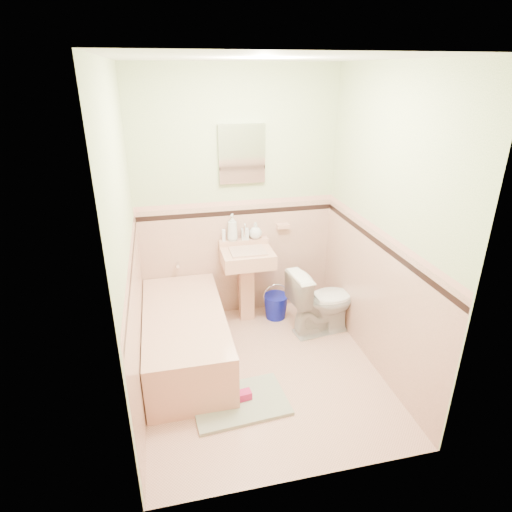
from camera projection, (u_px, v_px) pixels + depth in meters
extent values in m
plane|color=#DFAA92|center=(262.00, 372.00, 3.75)|extent=(2.20, 2.20, 0.00)
plane|color=white|center=(265.00, 58.00, 2.75)|extent=(2.20, 2.20, 0.00)
plane|color=#F4EAC7|center=(237.00, 200.00, 4.23)|extent=(2.50, 0.00, 2.50)
plane|color=#F4EAC7|center=(313.00, 312.00, 2.27)|extent=(2.50, 0.00, 2.50)
plane|color=#F4EAC7|center=(127.00, 250.00, 3.04)|extent=(0.00, 2.50, 2.50)
plane|color=#F4EAC7|center=(383.00, 229.00, 3.45)|extent=(0.00, 2.50, 2.50)
plane|color=#E2AF97|center=(238.00, 260.00, 4.48)|extent=(2.00, 0.00, 2.00)
plane|color=#E2AF97|center=(306.00, 405.00, 2.54)|extent=(2.00, 0.00, 2.00)
plane|color=#E2AF97|center=(139.00, 327.00, 3.31)|extent=(0.00, 2.20, 2.20)
plane|color=#E2AF97|center=(373.00, 299.00, 3.71)|extent=(0.00, 2.20, 2.20)
plane|color=black|center=(237.00, 213.00, 4.27)|extent=(2.00, 0.00, 2.00)
plane|color=black|center=(310.00, 330.00, 2.33)|extent=(2.00, 0.00, 2.00)
plane|color=black|center=(132.00, 266.00, 3.10)|extent=(0.00, 2.20, 2.20)
plane|color=black|center=(379.00, 244.00, 3.50)|extent=(0.00, 2.20, 2.20)
plane|color=#DFA08C|center=(237.00, 203.00, 4.23)|extent=(2.00, 0.00, 2.00)
plane|color=#DFA08C|center=(311.00, 315.00, 2.29)|extent=(2.00, 0.00, 2.00)
plane|color=#DFA08C|center=(130.00, 254.00, 3.06)|extent=(0.00, 2.20, 2.20)
plane|color=#DFA08C|center=(381.00, 232.00, 3.46)|extent=(0.00, 2.20, 2.20)
cube|color=#DA9E82|center=(185.00, 338.00, 3.82)|extent=(0.70, 1.50, 0.45)
cylinder|color=silver|center=(177.00, 264.00, 4.31)|extent=(0.04, 0.12, 0.04)
cylinder|color=silver|center=(244.00, 231.00, 4.27)|extent=(0.02, 0.02, 0.10)
cube|color=white|center=(242.00, 154.00, 4.04)|extent=(0.44, 0.04, 0.55)
cube|color=#DA9E82|center=(283.00, 226.00, 4.41)|extent=(0.13, 0.07, 0.04)
imported|color=#B2B2B2|center=(232.00, 227.00, 4.27)|extent=(0.14, 0.14, 0.27)
imported|color=#B2B2B2|center=(245.00, 232.00, 4.32)|extent=(0.08, 0.08, 0.16)
imported|color=#B2B2B2|center=(255.00, 230.00, 4.34)|extent=(0.16, 0.16, 0.17)
cylinder|color=white|center=(224.00, 235.00, 4.28)|extent=(0.05, 0.05, 0.12)
imported|color=white|center=(322.00, 301.00, 4.21)|extent=(0.71, 0.46, 0.68)
cube|color=#9AA78B|center=(240.00, 402.00, 3.38)|extent=(0.77, 0.54, 0.03)
cube|color=#BF1E59|center=(241.00, 396.00, 3.38)|extent=(0.17, 0.10, 0.07)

